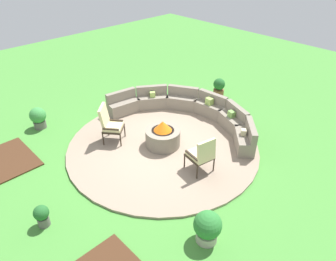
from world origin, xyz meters
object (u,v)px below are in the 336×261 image
(fire_pit, at_px, (163,136))
(potted_plant_1, at_px, (38,117))
(potted_plant_3, at_px, (219,87))
(lounge_chair_front_left, at_px, (110,123))
(curved_stone_bench, at_px, (189,111))
(lounge_chair_front_right, at_px, (202,154))
(potted_plant_2, at_px, (207,227))
(potted_plant_0, at_px, (42,215))

(fire_pit, height_order, potted_plant_1, fire_pit)
(potted_plant_3, bearing_deg, fire_pit, -75.60)
(lounge_chair_front_left, bearing_deg, curved_stone_bench, 124.73)
(lounge_chair_front_right, distance_m, potted_plant_3, 4.55)
(lounge_chair_front_right, height_order, potted_plant_1, lounge_chair_front_right)
(lounge_chair_front_left, height_order, potted_plant_3, lounge_chair_front_left)
(fire_pit, bearing_deg, potted_plant_1, -148.75)
(lounge_chair_front_left, xyz_separation_m, potted_plant_2, (4.13, -0.64, -0.25))
(fire_pit, bearing_deg, curved_stone_bench, 106.96)
(potted_plant_2, height_order, potted_plant_3, potted_plant_2)
(curved_stone_bench, height_order, potted_plant_0, curved_stone_bench)
(curved_stone_bench, bearing_deg, potted_plant_3, 102.45)
(curved_stone_bench, xyz_separation_m, potted_plant_2, (3.42, -3.16, 0.03))
(curved_stone_bench, relative_size, lounge_chair_front_left, 4.13)
(lounge_chair_front_left, bearing_deg, potted_plant_2, 41.65)
(fire_pit, height_order, lounge_chair_front_left, lounge_chair_front_left)
(lounge_chair_front_left, relative_size, potted_plant_2, 1.59)
(potted_plant_0, bearing_deg, curved_stone_bench, 98.81)
(potted_plant_1, xyz_separation_m, potted_plant_3, (2.44, 5.80, -0.03))
(potted_plant_2, xyz_separation_m, potted_plant_3, (-3.89, 5.29, -0.03))
(potted_plant_1, relative_size, potted_plant_3, 1.02)
(potted_plant_1, relative_size, potted_plant_2, 0.95)
(lounge_chair_front_right, relative_size, potted_plant_2, 1.38)
(lounge_chair_front_left, relative_size, potted_plant_1, 1.67)
(lounge_chair_front_left, relative_size, potted_plant_3, 1.71)
(lounge_chair_front_right, distance_m, potted_plant_0, 3.82)
(potted_plant_0, xyz_separation_m, potted_plant_2, (2.59, 2.15, 0.09))
(lounge_chair_front_left, bearing_deg, potted_plant_3, 137.50)
(curved_stone_bench, height_order, lounge_chair_front_left, lounge_chair_front_left)
(potted_plant_0, xyz_separation_m, potted_plant_1, (-3.74, 1.65, 0.09))
(potted_plant_3, bearing_deg, potted_plant_0, -80.14)
(fire_pit, relative_size, potted_plant_0, 1.89)
(potted_plant_0, relative_size, potted_plant_3, 0.77)
(fire_pit, height_order, potted_plant_2, fire_pit)
(potted_plant_0, relative_size, potted_plant_1, 0.76)
(potted_plant_0, height_order, potted_plant_1, potted_plant_1)
(potted_plant_0, height_order, potted_plant_2, potted_plant_2)
(lounge_chair_front_left, bearing_deg, lounge_chair_front_right, 67.60)
(lounge_chair_front_left, bearing_deg, potted_plant_1, -102.25)
(curved_stone_bench, bearing_deg, potted_plant_2, -42.75)
(curved_stone_bench, relative_size, potted_plant_3, 7.06)
(fire_pit, relative_size, lounge_chair_front_right, 0.98)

